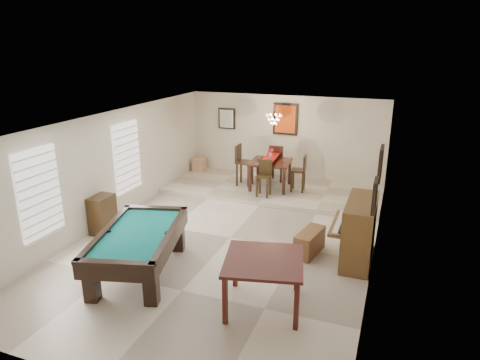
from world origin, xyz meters
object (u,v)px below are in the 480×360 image
Objects in this scene: flower_vase at (271,153)px; dining_chair_east at (298,173)px; dining_table at (270,173)px; dining_chair_west at (245,165)px; upright_piano at (352,230)px; corner_bench at (199,164)px; square_table at (263,283)px; dining_chair_north at (277,163)px; piano_bench at (310,242)px; chandelier at (274,116)px; apothecary_chest at (103,214)px; pool_table at (139,253)px; dining_chair_south at (264,179)px.

flower_vase reaches higher than dining_chair_east.
dining_chair_west is at bearing -179.59° from dining_table.
corner_bench is at bearing 141.99° from upright_piano.
dining_chair_north reaches higher than square_table.
upright_piano is at bearing 4.56° from piano_bench.
upright_piano is 2.47× the size of chandelier.
dining_chair_west reaches higher than dining_chair_east.
corner_bench is at bearing 161.83° from flower_vase.
upright_piano is at bearing 7.37° from apothecary_chest.
flower_vase is at bearing 162.65° from chandelier.
pool_table is 5.20m from dining_chair_west.
flower_vase reaches higher than upright_piano.
pool_table is 1.63× the size of upright_piano.
chandelier reaches higher than upright_piano.
pool_table is at bearing 175.14° from square_table.
apothecary_chest is at bearing 161.17° from square_table.
dining_table is 0.57m from flower_vase.
dining_table is at bearing 0.00° from flower_vase.
pool_table is at bearing -146.26° from piano_bench.
pool_table is at bearing -23.64° from dining_chair_east.
pool_table is 5.37× the size of corner_bench.
dining_table is 1.06× the size of dining_chair_east.
chandelier reaches higher than dining_table.
apothecary_chest is at bearing 153.77° from dining_chair_west.
dining_chair_east is (0.80, 0.01, -0.51)m from flower_vase.
flower_vase is (2.71, 3.96, 0.72)m from apothecary_chest.
upright_piano reaches higher than pool_table.
dining_chair_south is at bearing -87.74° from dining_table.
upright_piano is 3.64m from dining_chair_south.
chandelier is (-1.45, 5.38, 1.78)m from square_table.
apothecary_chest is (-4.23, 1.44, 0.01)m from square_table.
square_table is at bearing 102.30° from dining_chair_north.
flower_vase reaches higher than dining_chair_north.
apothecary_chest is at bearing -124.44° from flower_vase.
pool_table is 2.18× the size of dining_chair_north.
flower_vase is at bearing 128.85° from upright_piano.
dining_chair_north is (-2.63, 3.97, 0.06)m from upright_piano.
piano_bench is 0.74× the size of dining_chair_west.
chandelier is at bearing 93.53° from dining_chair_north.
corner_bench is at bearing 64.94° from dining_chair_west.
pool_table is 2.21× the size of dining_table.
dining_chair_east is (1.57, 0.02, -0.08)m from dining_chair_west.
square_table is at bearing -98.88° from piano_bench.
dining_chair_north is 1.08× the size of dining_chair_east.
chandelier reaches higher than corner_bench.
pool_table is at bearing -34.91° from apothecary_chest.
upright_piano is 1.72× the size of apothecary_chest.
chandelier reaches higher than dining_chair_west.
dining_chair_north is at bearing -3.64° from corner_bench.
pool_table reaches higher than piano_bench.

